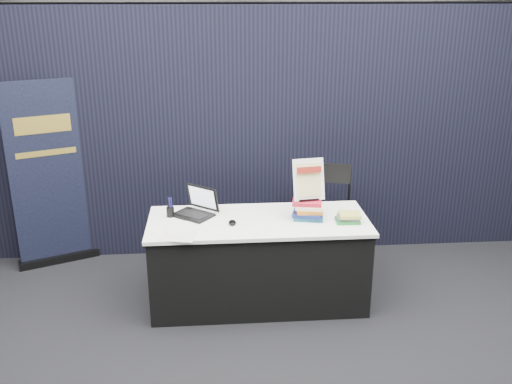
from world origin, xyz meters
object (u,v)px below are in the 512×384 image
at_px(pullup_banner, 51,186).
at_px(stacking_chair, 328,219).
at_px(book_stack_short, 349,217).
at_px(info_sign, 309,180).
at_px(book_stack_tall, 308,210).
at_px(laptop, 193,208).
at_px(display_table, 258,261).

distance_m(pullup_banner, stacking_chair, 2.60).
bearing_deg(stacking_chair, pullup_banner, -175.73).
bearing_deg(book_stack_short, info_sign, 157.54).
bearing_deg(stacking_chair, book_stack_tall, -107.23).
bearing_deg(book_stack_tall, book_stack_short, -17.54).
distance_m(book_stack_tall, book_stack_short, 0.33).
distance_m(laptop, info_sign, 0.99).
bearing_deg(laptop, book_stack_short, 26.89).
bearing_deg(display_table, info_sign, 3.62).
bearing_deg(display_table, book_stack_short, -8.17).
distance_m(display_table, book_stack_short, 0.84).
height_order(book_stack_tall, book_stack_short, book_stack_tall).
height_order(laptop, book_stack_tall, laptop).
bearing_deg(info_sign, book_stack_tall, -97.82).
height_order(display_table, book_stack_short, book_stack_short).
bearing_deg(laptop, pullup_banner, -170.52).
xyz_separation_m(display_table, stacking_chair, (0.66, 0.38, 0.20)).
xyz_separation_m(book_stack_tall, book_stack_short, (0.31, -0.10, -0.04)).
bearing_deg(pullup_banner, stacking_chair, -34.54).
distance_m(display_table, laptop, 0.70).
height_order(display_table, pullup_banner, pullup_banner).
bearing_deg(laptop, stacking_chair, 49.33).
xyz_separation_m(laptop, book_stack_tall, (0.94, -0.16, 0.02)).
height_order(pullup_banner, stacking_chair, pullup_banner).
bearing_deg(info_sign, laptop, 164.38).
xyz_separation_m(display_table, book_stack_short, (0.72, -0.10, 0.41)).
bearing_deg(display_table, stacking_chair, 30.04).
distance_m(book_stack_short, info_sign, 0.44).
bearing_deg(display_table, pullup_banner, 154.33).
bearing_deg(stacking_chair, info_sign, -109.42).
relative_size(book_stack_tall, book_stack_short, 1.29).
relative_size(book_stack_short, pullup_banner, 0.11).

